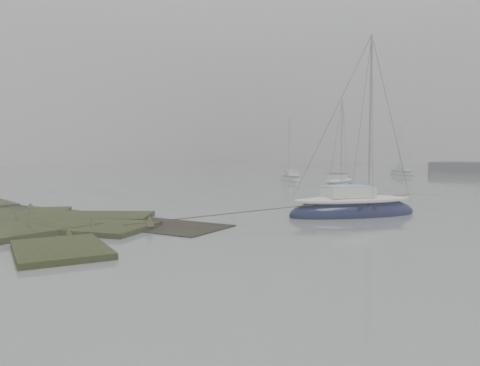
% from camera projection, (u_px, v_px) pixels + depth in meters
% --- Properties ---
extents(ground, '(160.00, 160.00, 0.00)m').
position_uv_depth(ground, '(389.00, 187.00, 38.59)').
color(ground, slate).
rests_on(ground, ground).
extents(sailboat_main, '(5.51, 6.24, 8.90)m').
position_uv_depth(sailboat_main, '(353.00, 210.00, 21.50)').
color(sailboat_main, black).
rests_on(sailboat_main, ground).
extents(sailboat_white, '(2.68, 5.65, 7.67)m').
position_uv_depth(sailboat_white, '(339.00, 185.00, 37.07)').
color(sailboat_white, white).
rests_on(sailboat_white, ground).
extents(sailboat_far_a, '(4.53, 4.44, 6.73)m').
position_uv_depth(sailboat_far_a, '(290.00, 178.00, 46.51)').
color(sailboat_far_a, silver).
rests_on(sailboat_far_a, ground).
extents(sailboat_far_c, '(4.61, 4.13, 6.60)m').
position_uv_depth(sailboat_far_c, '(402.00, 173.00, 56.92)').
color(sailboat_far_c, silver).
rests_on(sailboat_far_c, ground).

